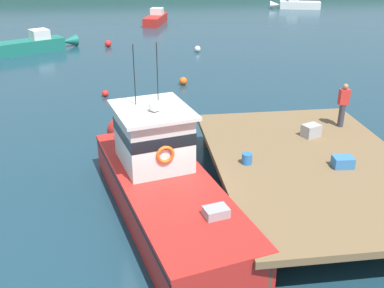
{
  "coord_description": "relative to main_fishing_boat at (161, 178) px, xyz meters",
  "views": [
    {
      "loc": [
        -0.58,
        -11.99,
        7.49
      ],
      "look_at": [
        1.2,
        1.34,
        1.4
      ],
      "focal_mm": 42.26,
      "sensor_mm": 36.0,
      "label": 1
    }
  ],
  "objects": [
    {
      "name": "ground_plane",
      "position": [
        -0.06,
        0.11,
        -1.01
      ],
      "size": [
        200.0,
        200.0,
        0.0
      ],
      "primitive_type": "plane",
      "color": "#193847"
    },
    {
      "name": "dock",
      "position": [
        4.74,
        0.11,
        0.07
      ],
      "size": [
        6.0,
        9.0,
        1.2
      ],
      "color": "#4C3D2D",
      "rests_on": "ground"
    },
    {
      "name": "main_fishing_boat",
      "position": [
        0.0,
        0.0,
        0.0
      ],
      "size": [
        4.41,
        9.95,
        4.8
      ],
      "color": "red",
      "rests_on": "ground"
    },
    {
      "name": "crate_single_by_cleat",
      "position": [
        5.41,
        2.0,
        0.41
      ],
      "size": [
        0.72,
        0.64,
        0.43
      ],
      "primitive_type": "cube",
      "rotation": [
        0.0,
        0.0,
        0.39
      ],
      "color": "#9E9EA3",
      "rests_on": "dock"
    },
    {
      "name": "crate_stack_near_edge",
      "position": [
        5.5,
        -0.39,
        0.36
      ],
      "size": [
        0.63,
        0.48,
        0.33
      ],
      "primitive_type": "cube",
      "rotation": [
        0.0,
        0.0,
        -0.06
      ],
      "color": "#3370B2",
      "rests_on": "dock"
    },
    {
      "name": "bait_bucket",
      "position": [
        2.68,
        0.22,
        0.36
      ],
      "size": [
        0.32,
        0.32,
        0.34
      ],
      "primitive_type": "cylinder",
      "color": "#2866B2",
      "rests_on": "dock"
    },
    {
      "name": "deckhand_by_the_boat",
      "position": [
        6.84,
        2.75,
        1.05
      ],
      "size": [
        0.36,
        0.22,
        1.63
      ],
      "color": "#383842",
      "rests_on": "dock"
    },
    {
      "name": "moored_boat_near_channel",
      "position": [
        -7.66,
        22.45,
        -0.47
      ],
      "size": [
        5.9,
        4.08,
        1.55
      ],
      "color": "#196B5B",
      "rests_on": "ground"
    },
    {
      "name": "moored_boat_far_right",
      "position": [
        1.88,
        33.49,
        -0.52
      ],
      "size": [
        2.68,
        5.69,
        1.43
      ],
      "color": "red",
      "rests_on": "ground"
    },
    {
      "name": "moored_boat_far_left",
      "position": [
        19.04,
        41.69,
        -0.49
      ],
      "size": [
        5.96,
        2.76,
        1.49
      ],
      "color": "white",
      "rests_on": "ground"
    },
    {
      "name": "mooring_buoy_outer",
      "position": [
        -2.43,
        23.29,
        -0.75
      ],
      "size": [
        0.51,
        0.51,
        0.51
      ],
      "primitive_type": "sphere",
      "color": "red",
      "rests_on": "ground"
    },
    {
      "name": "mooring_buoy_channel_marker",
      "position": [
        -2.16,
        11.09,
        -0.83
      ],
      "size": [
        0.35,
        0.35,
        0.35
      ],
      "primitive_type": "sphere",
      "color": "red",
      "rests_on": "ground"
    },
    {
      "name": "mooring_buoy_spare_mooring",
      "position": [
        2.13,
        12.65,
        -0.78
      ],
      "size": [
        0.45,
        0.45,
        0.45
      ],
      "primitive_type": "sphere",
      "color": "#EA5B19",
      "rests_on": "ground"
    },
    {
      "name": "mooring_buoy_inshore",
      "position": [
        4.11,
        20.71,
        -0.78
      ],
      "size": [
        0.45,
        0.45,
        0.45
      ],
      "primitive_type": "sphere",
      "color": "silver",
      "rests_on": "ground"
    }
  ]
}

